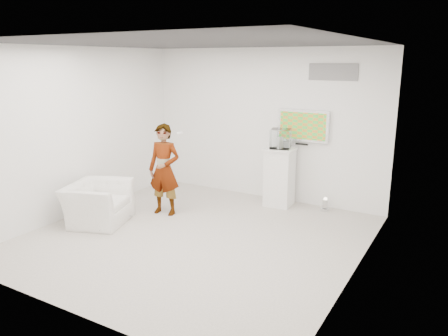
# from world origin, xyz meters

# --- Properties ---
(room) EXTENTS (5.01, 5.01, 3.00)m
(room) POSITION_xyz_m (0.00, 0.00, 1.50)
(room) COLOR beige
(room) RESTS_ON ground
(tv) EXTENTS (1.00, 0.08, 0.60)m
(tv) POSITION_xyz_m (0.85, 2.45, 1.55)
(tv) COLOR silver
(tv) RESTS_ON room
(logo_decal) EXTENTS (0.90, 0.02, 0.30)m
(logo_decal) POSITION_xyz_m (1.35, 2.49, 2.55)
(logo_decal) COLOR slate
(logo_decal) RESTS_ON room
(person) EXTENTS (0.66, 0.48, 1.66)m
(person) POSITION_xyz_m (-1.10, 0.65, 0.83)
(person) COLOR white
(person) RESTS_ON room
(armchair) EXTENTS (1.24, 1.32, 0.70)m
(armchair) POSITION_xyz_m (-1.83, -0.30, 0.35)
(armchair) COLOR white
(armchair) RESTS_ON room
(pedestal) EXTENTS (0.58, 0.58, 1.13)m
(pedestal) POSITION_xyz_m (0.52, 2.16, 0.57)
(pedestal) COLOR white
(pedestal) RESTS_ON room
(floor_uplight) EXTENTS (0.19, 0.19, 0.25)m
(floor_uplight) POSITION_xyz_m (1.41, 2.26, 0.13)
(floor_uplight) COLOR silver
(floor_uplight) RESTS_ON room
(vitrine) EXTENTS (0.44, 0.44, 0.37)m
(vitrine) POSITION_xyz_m (0.52, 2.16, 1.31)
(vitrine) COLOR white
(vitrine) RESTS_ON pedestal
(console) EXTENTS (0.07, 0.17, 0.22)m
(console) POSITION_xyz_m (0.52, 2.16, 1.24)
(console) COLOR white
(console) RESTS_ON pedestal
(wii_remote) EXTENTS (0.05, 0.14, 0.03)m
(wii_remote) POSITION_xyz_m (-0.88, 0.84, 1.50)
(wii_remote) COLOR white
(wii_remote) RESTS_ON person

